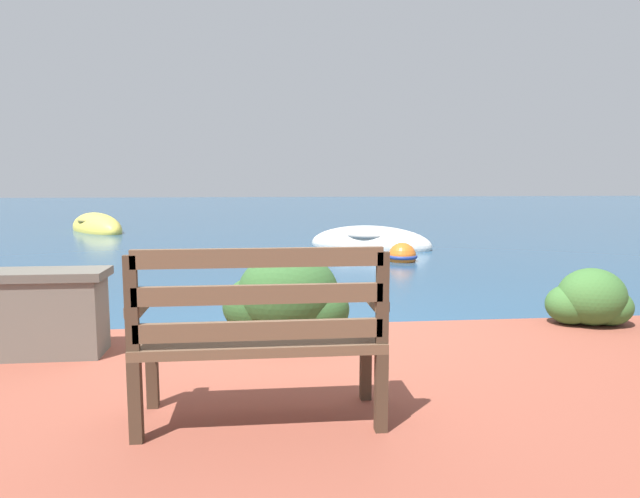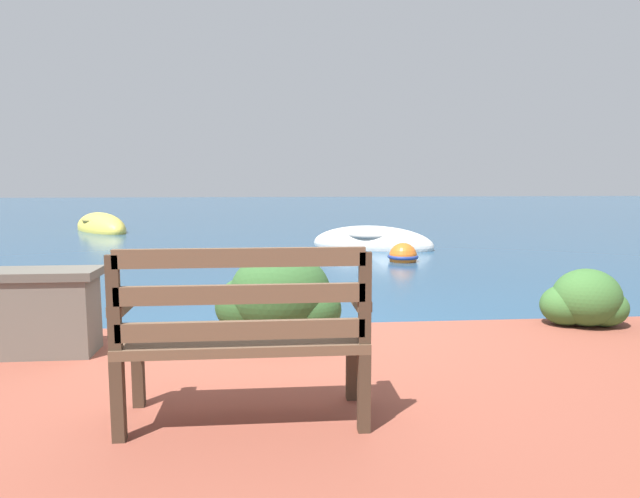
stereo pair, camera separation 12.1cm
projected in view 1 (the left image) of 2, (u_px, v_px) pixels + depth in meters
ground_plane at (295, 349)px, 4.92m from camera, size 80.00×80.00×0.00m
park_bench at (260, 332)px, 2.87m from camera, size 1.25×0.48×0.93m
hedge_clump_left at (286, 300)px, 4.51m from camera, size 1.00×0.72×0.68m
hedge_clump_centre at (590, 300)px, 4.87m from camera, size 0.72×0.52×0.49m
rowboat_nearest at (370, 244)px, 12.10m from camera, size 2.87×2.26×0.82m
rowboat_mid at (97, 229)px, 15.83m from camera, size 2.39×2.90×0.90m
mooring_buoy at (402, 256)px, 10.11m from camera, size 0.54×0.54×0.50m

